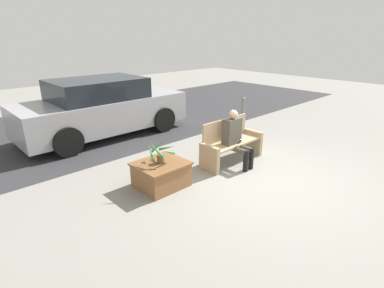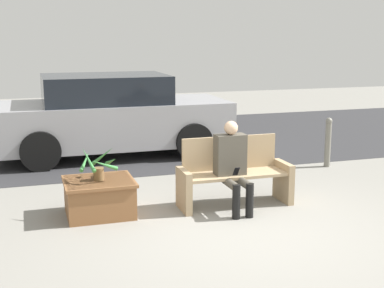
{
  "view_description": "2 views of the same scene",
  "coord_description": "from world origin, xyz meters",
  "views": [
    {
      "loc": [
        -4.6,
        -2.9,
        2.66
      ],
      "look_at": [
        -0.95,
        0.96,
        0.72
      ],
      "focal_mm": 28.0,
      "sensor_mm": 36.0,
      "label": 1
    },
    {
      "loc": [
        -2.44,
        -5.65,
        2.34
      ],
      "look_at": [
        -0.34,
        1.04,
        0.89
      ],
      "focal_mm": 50.0,
      "sensor_mm": 36.0,
      "label": 2
    }
  ],
  "objects": [
    {
      "name": "ground_plane",
      "position": [
        0.0,
        0.0,
        0.0
      ],
      "size": [
        30.0,
        30.0,
        0.0
      ],
      "primitive_type": "plane",
      "color": "gray"
    },
    {
      "name": "road_surface",
      "position": [
        0.0,
        5.81,
        0.0
      ],
      "size": [
        20.0,
        6.0,
        0.01
      ],
      "primitive_type": "cube",
      "color": "#2D2D30",
      "rests_on": "ground_plane"
    },
    {
      "name": "bench",
      "position": [
        0.26,
        1.01,
        0.43
      ],
      "size": [
        1.57,
        0.51,
        0.94
      ],
      "color": "tan",
      "rests_on": "ground_plane"
    },
    {
      "name": "person_seated",
      "position": [
        0.16,
        0.82,
        0.66
      ],
      "size": [
        0.41,
        0.64,
        1.2
      ],
      "color": "#4C473D",
      "rests_on": "ground_plane"
    },
    {
      "name": "planter_box",
      "position": [
        -1.59,
        1.12,
        0.26
      ],
      "size": [
        0.9,
        0.8,
        0.47
      ],
      "color": "brown",
      "rests_on": "ground_plane"
    },
    {
      "name": "potted_plant",
      "position": [
        -1.59,
        1.12,
        0.67
      ],
      "size": [
        0.5,
        0.5,
        0.45
      ],
      "color": "brown",
      "rests_on": "planter_box"
    },
    {
      "name": "parked_car",
      "position": [
        -0.87,
        4.63,
        0.78
      ],
      "size": [
        4.5,
        1.98,
        1.58
      ],
      "color": "#99999E",
      "rests_on": "ground_plane"
    },
    {
      "name": "bollard_post",
      "position": [
        2.67,
        2.53,
        0.46
      ],
      "size": [
        0.12,
        0.12,
        0.89
      ],
      "color": "slate",
      "rests_on": "ground_plane"
    }
  ]
}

